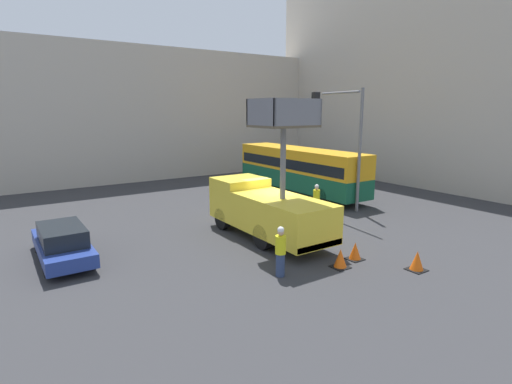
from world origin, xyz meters
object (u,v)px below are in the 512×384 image
(utility_truck, at_px, (267,206))
(traffic_cone_mid_road, at_px, (355,251))
(city_bus, at_px, (300,167))
(traffic_cone_near_truck, at_px, (340,259))
(road_worker_near_truck, at_px, (280,252))
(road_worker_directing, at_px, (316,200))
(parked_car_curbside, at_px, (62,243))
(traffic_cone_far_side, at_px, (417,261))
(traffic_light_pole, at_px, (346,131))

(utility_truck, relative_size, traffic_cone_mid_road, 10.08)
(utility_truck, xyz_separation_m, city_bus, (7.67, 6.87, 0.38))
(utility_truck, relative_size, traffic_cone_near_truck, 9.70)
(road_worker_near_truck, distance_m, road_worker_directing, 8.81)
(road_worker_near_truck, distance_m, parked_car_curbside, 8.54)
(road_worker_near_truck, bearing_deg, traffic_cone_far_side, -132.55)
(road_worker_near_truck, distance_m, traffic_cone_near_truck, 2.49)
(road_worker_directing, bearing_deg, traffic_light_pole, 81.83)
(road_worker_near_truck, distance_m, traffic_cone_mid_road, 3.49)
(city_bus, relative_size, traffic_cone_far_side, 15.36)
(traffic_cone_mid_road, bearing_deg, traffic_light_pole, 48.06)
(road_worker_near_truck, bearing_deg, city_bus, -57.12)
(road_worker_near_truck, bearing_deg, traffic_cone_mid_road, -110.62)
(parked_car_curbside, bearing_deg, traffic_light_pole, -3.38)
(traffic_light_pole, height_order, traffic_cone_mid_road, traffic_light_pole)
(utility_truck, bearing_deg, traffic_cone_mid_road, -72.46)
(traffic_cone_far_side, bearing_deg, traffic_cone_near_truck, 140.83)
(road_worker_near_truck, bearing_deg, utility_truck, -43.44)
(traffic_cone_far_side, bearing_deg, road_worker_directing, 74.07)
(city_bus, xyz_separation_m, parked_car_curbside, (-15.93, -4.79, -1.14))
(traffic_cone_near_truck, relative_size, parked_car_curbside, 0.15)
(traffic_light_pole, relative_size, traffic_cone_mid_road, 10.08)
(city_bus, distance_m, traffic_light_pole, 6.47)
(road_worker_directing, bearing_deg, traffic_cone_far_side, -3.46)
(traffic_light_pole, distance_m, traffic_cone_mid_road, 8.46)
(traffic_cone_far_side, bearing_deg, road_worker_near_truck, 152.19)
(road_worker_near_truck, height_order, parked_car_curbside, road_worker_near_truck)
(traffic_cone_mid_road, bearing_deg, utility_truck, 107.54)
(traffic_cone_mid_road, xyz_separation_m, parked_car_curbside, (-9.58, 6.26, 0.40))
(traffic_cone_mid_road, bearing_deg, traffic_cone_far_side, -62.08)
(road_worker_near_truck, relative_size, traffic_cone_mid_road, 2.63)
(road_worker_near_truck, xyz_separation_m, parked_car_curbside, (-6.16, 5.91, -0.19))
(city_bus, distance_m, road_worker_directing, 5.98)
(utility_truck, bearing_deg, traffic_light_pole, 11.15)
(traffic_cone_near_truck, bearing_deg, parked_car_curbside, 142.49)
(road_worker_near_truck, relative_size, road_worker_directing, 1.04)
(road_worker_directing, relative_size, parked_car_curbside, 0.36)
(road_worker_directing, bearing_deg, utility_truck, -56.60)
(utility_truck, distance_m, road_worker_directing, 5.04)
(road_worker_directing, relative_size, traffic_cone_far_side, 2.39)
(utility_truck, distance_m, traffic_cone_far_side, 6.75)
(road_worker_near_truck, xyz_separation_m, traffic_cone_far_side, (4.49, -2.37, -0.57))
(city_bus, xyz_separation_m, traffic_cone_near_truck, (-7.43, -11.32, -1.53))
(traffic_light_pole, distance_m, road_worker_directing, 4.11)
(utility_truck, xyz_separation_m, parked_car_curbside, (-8.26, 2.07, -0.76))
(city_bus, height_order, road_worker_directing, city_bus)
(road_worker_near_truck, height_order, traffic_cone_far_side, road_worker_near_truck)
(traffic_light_pole, height_order, road_worker_directing, traffic_light_pole)
(traffic_light_pole, distance_m, traffic_cone_far_side, 9.38)
(traffic_cone_far_side, bearing_deg, parked_car_curbside, 142.15)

